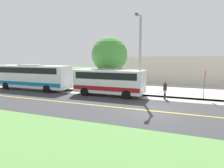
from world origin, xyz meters
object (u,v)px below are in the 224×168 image
Objects in this scene: pedestrian_with_bags at (165,90)px; stop_sign at (205,79)px; street_light_pole at (140,53)px; shuttle_bus_front at (109,81)px; transit_bus_rear at (32,76)px; pedestrian_waiting at (141,87)px; tree_curbside at (110,55)px; commercial_building at (178,69)px.

pedestrian_with_bags is 3.94m from stop_sign.
shuttle_bus_front is at bearing -84.47° from street_light_pole.
pedestrian_with_bags is 0.21× the size of street_light_pole.
stop_sign is 0.35× the size of street_light_pole.
stop_sign is (-1.62, 19.99, 0.22)m from transit_bus_rear.
pedestrian_waiting is 0.27× the size of tree_curbside.
pedestrian_with_bags is 4.44m from street_light_pole.
pedestrian_waiting is (-1.14, 13.84, -0.77)m from transit_bus_rear.
shuttle_bus_front is at bearing -20.38° from commercial_building.
street_light_pole is (0.75, -0.02, 3.54)m from pedestrian_waiting.
tree_curbside is 0.30× the size of commercial_building.
transit_bus_rear reaches higher than pedestrian_waiting.
pedestrian_with_bags is at bearing 86.86° from street_light_pole.
tree_curbside is (-2.83, -1.12, 2.79)m from shuttle_bus_front.
shuttle_bus_front is 3.45m from pedestrian_waiting.
street_light_pole is (-0.14, -2.62, 3.58)m from pedestrian_with_bags.
street_light_pole reaches higher than stop_sign.
transit_bus_rear is (0.08, -10.61, 0.17)m from shuttle_bus_front.
transit_bus_rear is 10.26m from tree_curbside.
tree_curbside is at bearing -97.06° from stop_sign.
pedestrian_waiting is at bearing -85.61° from stop_sign.
street_light_pole reaches higher than commercial_building.
shuttle_bus_front is 4.36m from street_light_pole.
pedestrian_waiting is 0.22× the size of street_light_pole.
stop_sign is at bearing 94.62° from transit_bus_rear.
tree_curbside reaches higher than stop_sign.
pedestrian_waiting is 0.08× the size of commercial_building.
tree_curbside reaches higher than transit_bus_rear.
shuttle_bus_front is 4.13m from tree_curbside.
commercial_building is at bearing 169.15° from pedestrian_waiting.
transit_bus_rear is at bearing -44.91° from commercial_building.
pedestrian_waiting is 5.80m from tree_curbside.
shuttle_bus_front is at bearing 90.45° from transit_bus_rear.
pedestrian_waiting is at bearing -108.91° from pedestrian_with_bags.
transit_bus_rear is 1.30× the size of street_light_pole.
street_light_pole is 1.25× the size of tree_curbside.
transit_bus_rear is 6.14× the size of pedestrian_with_bags.
stop_sign is 6.78m from street_light_pole.
commercial_building reaches higher than transit_bus_rear.
pedestrian_with_bags is at bearing 69.05° from tree_curbside.
shuttle_bus_front is 0.35× the size of commercial_building.
commercial_building is (-16.66, 0.42, 1.19)m from pedestrian_with_bags.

